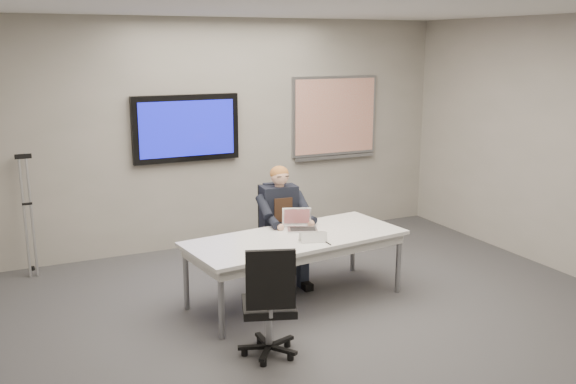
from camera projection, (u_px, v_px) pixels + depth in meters
name	position (u px, v px, depth m)	size (l,w,h in m)	color
floor	(344.00, 334.00, 5.62)	(6.00, 6.00, 0.02)	#3C3C3F
ceiling	(351.00, 3.00, 4.99)	(6.00, 6.00, 0.02)	silver
wall_back	(224.00, 134.00, 7.95)	(6.00, 0.02, 2.80)	gray
conference_table	(296.00, 244.00, 6.24)	(2.24, 1.15, 0.66)	white
tv_display	(186.00, 128.00, 7.67)	(1.30, 0.09, 0.80)	black
whiteboard	(335.00, 117.00, 8.54)	(1.25, 0.08, 1.10)	gray
office_chair_far	(277.00, 248.00, 7.03)	(0.59, 0.59, 0.98)	black
office_chair_near	(269.00, 322.00, 5.16)	(0.58, 0.58, 0.96)	black
seated_person	(285.00, 237.00, 6.77)	(0.40, 0.68, 1.24)	#202635
crutch	(28.00, 213.00, 6.96)	(0.19, 0.31, 1.40)	#A1A3A9
laptop	(300.00, 224.00, 6.47)	(0.35, 0.37, 0.21)	silver
name_tent	(313.00, 237.00, 6.05)	(0.25, 0.07, 0.10)	white
pen	(327.00, 243.00, 6.01)	(0.01, 0.01, 0.14)	black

